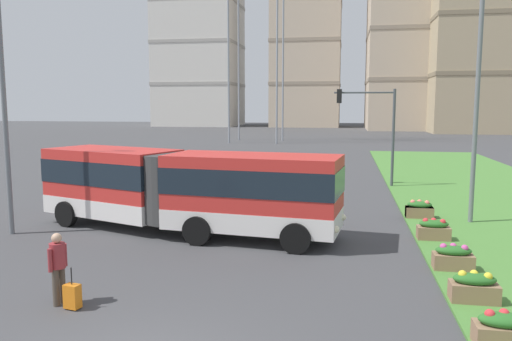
{
  "coord_description": "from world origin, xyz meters",
  "views": [
    {
      "loc": [
        3.55,
        -7.97,
        4.71
      ],
      "look_at": [
        0.17,
        11.24,
        2.2
      ],
      "focal_mm": 35.68,
      "sensor_mm": 36.0,
      "label": 1
    }
  ],
  "objects_px": {
    "apartment_tower_centre": "(413,35)",
    "rolling_suitcase": "(72,296)",
    "articulated_bus": "(183,188)",
    "apartment_tower_westcentre": "(307,3)",
    "flower_planter_0": "(504,330)",
    "apartment_tower_west": "(199,6)",
    "car_grey_wagon": "(176,174)",
    "flower_planter_1": "(474,287)",
    "flower_planter_5": "(419,209)",
    "streetlight_median": "(477,89)",
    "traffic_light_far_right": "(373,120)",
    "flower_planter_3": "(434,229)",
    "streetlight_left": "(4,103)",
    "pedestrian_crossing": "(58,264)",
    "flower_planter_2": "(453,257)",
    "flower_planter_4": "(419,209)"
  },
  "relations": [
    {
      "from": "apartment_tower_centre",
      "to": "rolling_suitcase",
      "type": "bearing_deg",
      "value": -101.13
    },
    {
      "from": "articulated_bus",
      "to": "apartment_tower_westcentre",
      "type": "xyz_separation_m",
      "value": [
        -2.99,
        97.39,
        25.27
      ]
    },
    {
      "from": "flower_planter_0",
      "to": "apartment_tower_centre",
      "type": "relative_size",
      "value": 0.03
    },
    {
      "from": "flower_planter_0",
      "to": "apartment_tower_west",
      "type": "distance_m",
      "value": 114.72
    },
    {
      "from": "rolling_suitcase",
      "to": "articulated_bus",
      "type": "bearing_deg",
      "value": 87.9
    },
    {
      "from": "car_grey_wagon",
      "to": "flower_planter_1",
      "type": "bearing_deg",
      "value": -50.52
    },
    {
      "from": "flower_planter_5",
      "to": "rolling_suitcase",
      "type": "bearing_deg",
      "value": -129.72
    },
    {
      "from": "car_grey_wagon",
      "to": "streetlight_median",
      "type": "distance_m",
      "value": 16.67
    },
    {
      "from": "streetlight_median",
      "to": "rolling_suitcase",
      "type": "bearing_deg",
      "value": -136.3
    },
    {
      "from": "traffic_light_far_right",
      "to": "apartment_tower_west",
      "type": "distance_m",
      "value": 95.2
    },
    {
      "from": "streetlight_median",
      "to": "apartment_tower_west",
      "type": "height_order",
      "value": "apartment_tower_west"
    },
    {
      "from": "rolling_suitcase",
      "to": "flower_planter_1",
      "type": "relative_size",
      "value": 0.88
    },
    {
      "from": "apartment_tower_westcentre",
      "to": "apartment_tower_centre",
      "type": "relative_size",
      "value": 1.48
    },
    {
      "from": "flower_planter_3",
      "to": "streetlight_median",
      "type": "xyz_separation_m",
      "value": [
        1.9,
        3.01,
        4.9
      ]
    },
    {
      "from": "traffic_light_far_right",
      "to": "apartment_tower_westcentre",
      "type": "xyz_separation_m",
      "value": [
        -10.44,
        85.24,
        23.05
      ]
    },
    {
      "from": "flower_planter_1",
      "to": "streetlight_left",
      "type": "relative_size",
      "value": 0.13
    },
    {
      "from": "rolling_suitcase",
      "to": "streetlight_left",
      "type": "relative_size",
      "value": 0.11
    },
    {
      "from": "pedestrian_crossing",
      "to": "traffic_light_far_right",
      "type": "height_order",
      "value": "traffic_light_far_right"
    },
    {
      "from": "articulated_bus",
      "to": "streetlight_left",
      "type": "height_order",
      "value": "streetlight_left"
    },
    {
      "from": "pedestrian_crossing",
      "to": "flower_planter_2",
      "type": "height_order",
      "value": "pedestrian_crossing"
    },
    {
      "from": "articulated_bus",
      "to": "streetlight_median",
      "type": "relative_size",
      "value": 1.23
    },
    {
      "from": "traffic_light_far_right",
      "to": "apartment_tower_westcentre",
      "type": "relative_size",
      "value": 0.1
    },
    {
      "from": "car_grey_wagon",
      "to": "apartment_tower_centre",
      "type": "height_order",
      "value": "apartment_tower_centre"
    },
    {
      "from": "flower_planter_0",
      "to": "apartment_tower_westcentre",
      "type": "height_order",
      "value": "apartment_tower_westcentre"
    },
    {
      "from": "flower_planter_5",
      "to": "apartment_tower_westcentre",
      "type": "xyz_separation_m",
      "value": [
        -11.98,
        93.67,
        26.5
      ]
    },
    {
      "from": "rolling_suitcase",
      "to": "flower_planter_5",
      "type": "xyz_separation_m",
      "value": [
        9.26,
        11.14,
        0.11
      ]
    },
    {
      "from": "traffic_light_far_right",
      "to": "streetlight_left",
      "type": "bearing_deg",
      "value": -135.19
    },
    {
      "from": "rolling_suitcase",
      "to": "streetlight_median",
      "type": "distance_m",
      "value": 16.23
    },
    {
      "from": "flower_planter_2",
      "to": "articulated_bus",
      "type": "bearing_deg",
      "value": 161.08
    },
    {
      "from": "apartment_tower_west",
      "to": "pedestrian_crossing",
      "type": "bearing_deg",
      "value": -75.58
    },
    {
      "from": "flower_planter_1",
      "to": "traffic_light_far_right",
      "type": "height_order",
      "value": "traffic_light_far_right"
    },
    {
      "from": "pedestrian_crossing",
      "to": "apartment_tower_west",
      "type": "bearing_deg",
      "value": 104.42
    },
    {
      "from": "flower_planter_2",
      "to": "apartment_tower_west",
      "type": "xyz_separation_m",
      "value": [
        -36.65,
        100.6,
        26.76
      ]
    },
    {
      "from": "car_grey_wagon",
      "to": "streetlight_median",
      "type": "relative_size",
      "value": 0.45
    },
    {
      "from": "streetlight_left",
      "to": "car_grey_wagon",
      "type": "bearing_deg",
      "value": 77.68
    },
    {
      "from": "traffic_light_far_right",
      "to": "apartment_tower_west",
      "type": "height_order",
      "value": "apartment_tower_west"
    },
    {
      "from": "streetlight_median",
      "to": "articulated_bus",
      "type": "bearing_deg",
      "value": -163.41
    },
    {
      "from": "pedestrian_crossing",
      "to": "flower_planter_3",
      "type": "distance_m",
      "value": 12.25
    },
    {
      "from": "articulated_bus",
      "to": "car_grey_wagon",
      "type": "distance_m",
      "value": 10.61
    },
    {
      "from": "pedestrian_crossing",
      "to": "flower_planter_1",
      "type": "bearing_deg",
      "value": 10.07
    },
    {
      "from": "articulated_bus",
      "to": "apartment_tower_west",
      "type": "xyz_separation_m",
      "value": [
        -27.66,
        97.52,
        25.53
      ]
    },
    {
      "from": "streetlight_median",
      "to": "apartment_tower_centre",
      "type": "height_order",
      "value": "apartment_tower_centre"
    },
    {
      "from": "flower_planter_4",
      "to": "traffic_light_far_right",
      "type": "distance_m",
      "value": 9.21
    },
    {
      "from": "flower_planter_1",
      "to": "streetlight_median",
      "type": "bearing_deg",
      "value": 77.73
    },
    {
      "from": "articulated_bus",
      "to": "rolling_suitcase",
      "type": "distance_m",
      "value": 7.54
    },
    {
      "from": "rolling_suitcase",
      "to": "flower_planter_1",
      "type": "height_order",
      "value": "rolling_suitcase"
    },
    {
      "from": "car_grey_wagon",
      "to": "flower_planter_0",
      "type": "relative_size",
      "value": 4.03
    },
    {
      "from": "flower_planter_1",
      "to": "flower_planter_2",
      "type": "relative_size",
      "value": 1.0
    },
    {
      "from": "articulated_bus",
      "to": "apartment_tower_westcentre",
      "type": "relative_size",
      "value": 0.22
    },
    {
      "from": "flower_planter_2",
      "to": "apartment_tower_centre",
      "type": "relative_size",
      "value": 0.03
    }
  ]
}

